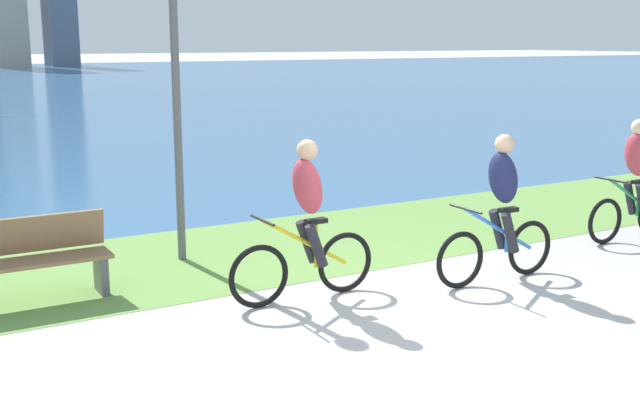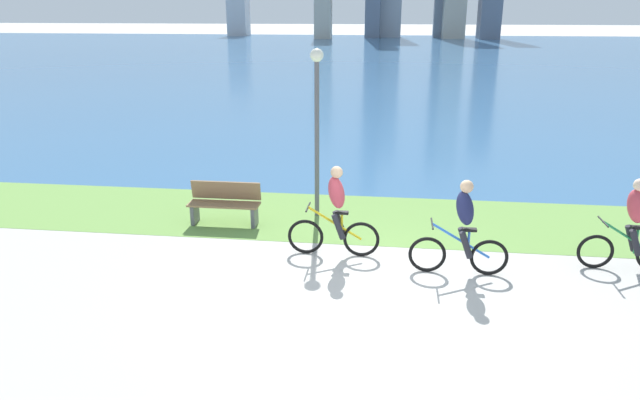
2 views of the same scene
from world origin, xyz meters
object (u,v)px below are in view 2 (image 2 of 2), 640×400
object	(u,v)px
lamppost_tall	(317,108)
bench_near_path	(225,203)
cyclist_distant_rear	(632,225)
cyclist_lead	(335,212)
cyclist_trailing	(462,228)

from	to	relation	value
lamppost_tall	bench_near_path	bearing A→B (deg)	-157.79
cyclist_distant_rear	lamppost_tall	xyz separation A→B (m)	(-5.74, 2.12, 1.55)
cyclist_lead	lamppost_tall	bearing A→B (deg)	106.22
cyclist_trailing	cyclist_distant_rear	size ratio (longest dim) A/B	1.02
cyclist_trailing	lamppost_tall	bearing A→B (deg)	136.96
cyclist_trailing	cyclist_distant_rear	bearing A→B (deg)	10.17
cyclist_distant_rear	lamppost_tall	bearing A→B (deg)	159.73
cyclist_distant_rear	bench_near_path	bearing A→B (deg)	169.89
cyclist_distant_rear	lamppost_tall	distance (m)	6.32
cyclist_trailing	lamppost_tall	xyz separation A→B (m)	(-2.83, 2.64, 1.55)
cyclist_distant_rear	bench_near_path	distance (m)	7.74
lamppost_tall	cyclist_distant_rear	bearing A→B (deg)	-20.27
cyclist_distant_rear	cyclist_lead	bearing A→B (deg)	180.00
cyclist_lead	cyclist_distant_rear	xyz separation A→B (m)	(5.13, 0.00, -0.01)
cyclist_distant_rear	cyclist_trailing	bearing A→B (deg)	-169.83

